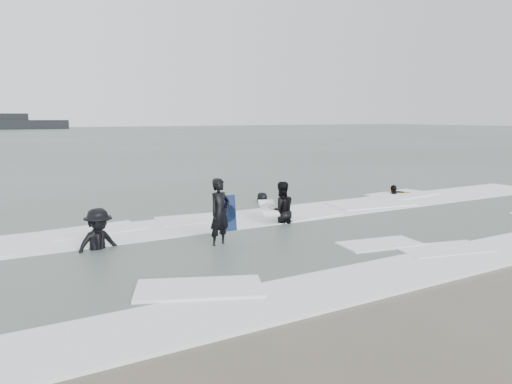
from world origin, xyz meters
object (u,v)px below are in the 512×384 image
surfer_breaker (99,252)px  surfer_right_near (394,197)px  surfer_right_far (262,204)px  surfer_wading (281,224)px  surfer_centre (220,247)px  vessel_horizon (5,124)px

surfer_breaker → surfer_right_near: bearing=-3.2°
surfer_breaker → surfer_right_far: (7.18, 3.98, 0.00)m
surfer_wading → surfer_breaker: (-5.76, -0.43, 0.00)m
surfer_wading → surfer_right_near: 7.52m
surfer_right_far → surfer_wading: bearing=30.2°
surfer_centre → surfer_right_near: bearing=-0.4°
surfer_centre → surfer_wading: surfer_wading is taller
surfer_wading → surfer_right_near: surfer_wading is taller
surfer_centre → vessel_horizon: bearing=67.6°
surfer_centre → surfer_right_far: (4.31, 5.08, 0.00)m
surfer_wading → surfer_right_near: (7.18, 2.24, 0.00)m
surfer_centre → surfer_wading: (2.89, 1.53, 0.00)m
surfer_breaker → surfer_right_far: surfer_breaker is taller
surfer_centre → surfer_wading: size_ratio=0.96×
surfer_right_near → vessel_horizon: 130.96m
surfer_wading → surfer_right_far: 3.83m
surfer_breaker → surfer_right_far: 8.21m
surfer_wading → vessel_horizon: bearing=-78.5°
surfer_centre → surfer_breaker: (-2.87, 1.10, 0.00)m
surfer_wading → vessel_horizon: size_ratio=0.06×
surfer_wading → vessel_horizon: 133.04m
surfer_wading → surfer_right_near: bearing=-150.9°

